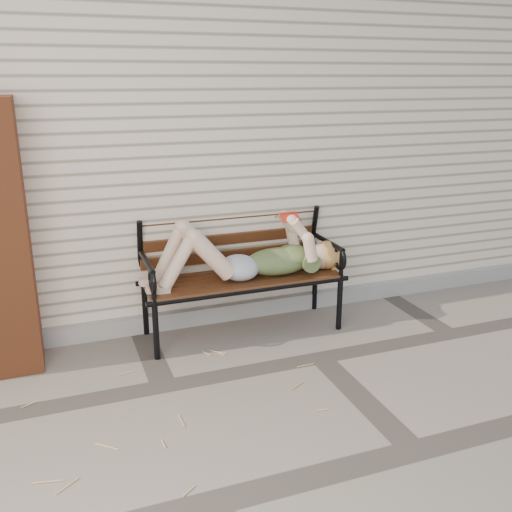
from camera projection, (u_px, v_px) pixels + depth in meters
name	position (u px, v px, depth m)	size (l,w,h in m)	color
ground	(321.00, 358.00, 4.51)	(80.00, 80.00, 0.00)	#7A6A5E
house_wall	(211.00, 131.00, 6.73)	(8.00, 4.00, 3.00)	beige
foundation_strip	(275.00, 305.00, 5.35)	(8.00, 0.10, 0.15)	#A7A197
garden_bench	(239.00, 255.00, 4.88)	(1.82, 0.72, 1.18)	black
reading_woman	(246.00, 256.00, 4.74)	(1.72, 0.39, 0.54)	#093440
straw_scatter	(98.00, 436.00, 3.51)	(2.69, 1.61, 0.01)	tan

